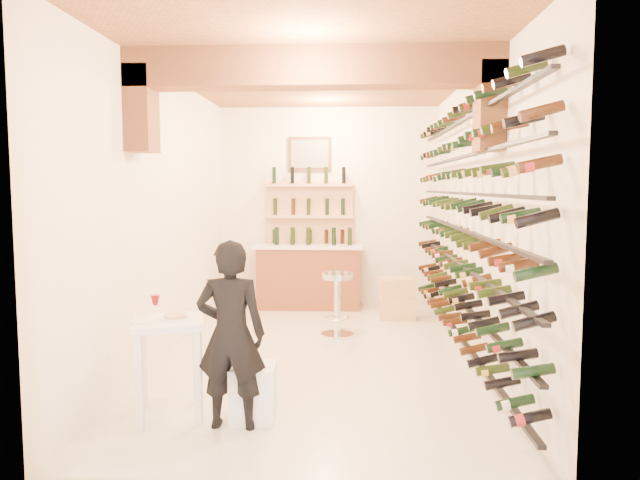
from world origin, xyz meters
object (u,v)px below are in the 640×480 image
Objects in this scene: wine_rack at (457,221)px; crate_lower at (397,308)px; white_stool at (253,392)px; back_counter at (309,275)px; chrome_barstool at (337,300)px; tasting_table at (169,337)px; person at (231,334)px.

crate_lower is at bearing 103.79° from wine_rack.
crate_lower is (1.49, 3.82, -0.07)m from white_stool.
white_stool is (-1.97, -1.86, -1.32)m from wine_rack.
white_stool is (-0.14, -4.51, -0.30)m from back_counter.
wine_rack is at bearing -33.74° from chrome_barstool.
chrome_barstool reaches higher than crate_lower.
person is at bearing -36.80° from tasting_table.
person is (-0.29, -4.68, 0.22)m from back_counter.
chrome_barstool reaches higher than white_stool.
wine_rack is at bearing 43.30° from white_stool.
white_stool is 0.57m from person.
chrome_barstool is 1.59× the size of crate_lower.
chrome_barstool is at bearing 47.21° from tasting_table.
back_counter reaches higher than chrome_barstool.
back_counter reaches higher than crate_lower.
person is at bearing -112.35° from crate_lower.
chrome_barstool is at bearing -105.17° from person.
person reaches higher than crate_lower.
crate_lower is (1.35, -0.69, -0.38)m from back_counter.
wine_rack is 3.02m from white_stool.
chrome_barstool is (0.64, 2.76, 0.25)m from white_stool.
back_counter is 4.55m from tasting_table.
person is 4.35m from crate_lower.
back_counter is 4.52m from white_stool.
person is 1.83× the size of chrome_barstool.
chrome_barstool is at bearing -128.82° from crate_lower.
crate_lower is (1.64, 3.99, -0.60)m from person.
tasting_table reaches higher than white_stool.
wine_rack reaches higher than tasting_table.
person is at bearing -93.54° from back_counter.
white_stool is at bearing -111.35° from crate_lower.
wine_rack is 6.92× the size of chrome_barstool.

